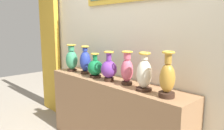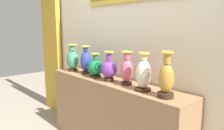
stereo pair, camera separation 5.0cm
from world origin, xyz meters
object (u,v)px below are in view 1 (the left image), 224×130
(vase_emerald, at_px, (95,68))
(vase_ochre, at_px, (167,78))
(vase_violet, at_px, (109,69))
(vase_ivory, at_px, (144,74))
(vase_rose, at_px, (127,70))
(vase_cobalt, at_px, (85,61))
(vase_jade, at_px, (72,59))

(vase_emerald, bearing_deg, vase_ochre, -1.09)
(vase_violet, distance_m, vase_ivory, 0.51)
(vase_emerald, distance_m, vase_ochre, 1.03)
(vase_emerald, xyz_separation_m, vase_rose, (0.50, 0.04, 0.04))
(vase_cobalt, xyz_separation_m, vase_rose, (0.75, -0.00, -0.00))
(vase_cobalt, height_order, vase_ivory, vase_ivory)
(vase_jade, distance_m, vase_rose, 1.03)
(vase_ivory, bearing_deg, vase_emerald, 179.69)
(vase_jade, relative_size, vase_rose, 1.04)
(vase_jade, distance_m, vase_ivory, 1.30)
(vase_violet, relative_size, vase_ivory, 0.91)
(vase_emerald, height_order, vase_violet, vase_violet)
(vase_cobalt, distance_m, vase_violet, 0.51)
(vase_cobalt, distance_m, vase_ivory, 1.02)
(vase_jade, bearing_deg, vase_cobalt, 6.18)
(vase_jade, distance_m, vase_cobalt, 0.28)
(vase_ivory, relative_size, vase_ochre, 0.92)
(vase_cobalt, xyz_separation_m, vase_emerald, (0.25, -0.04, -0.05))
(vase_jade, bearing_deg, vase_violet, -0.58)
(vase_emerald, bearing_deg, vase_ivory, -0.31)
(vase_ochre, bearing_deg, vase_ivory, 176.72)
(vase_rose, distance_m, vase_ochre, 0.54)
(vase_cobalt, height_order, vase_rose, vase_cobalt)
(vase_emerald, xyz_separation_m, vase_ivory, (0.76, -0.00, 0.04))
(vase_cobalt, relative_size, vase_rose, 1.03)
(vase_jade, relative_size, vase_ivory, 1.00)
(vase_violet, relative_size, vase_ochre, 0.84)
(vase_jade, bearing_deg, vase_ivory, -0.45)
(vase_emerald, distance_m, vase_violet, 0.25)
(vase_emerald, bearing_deg, vase_rose, 4.11)
(vase_cobalt, distance_m, vase_rose, 0.75)
(vase_ivory, bearing_deg, vase_ochre, -3.28)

